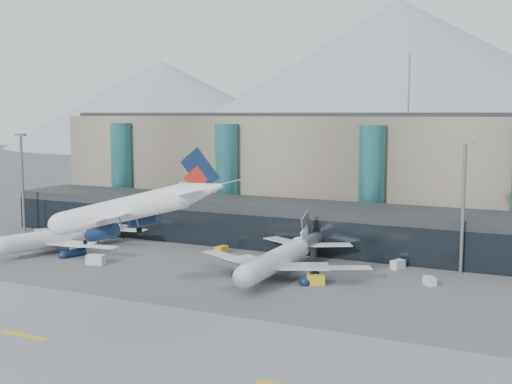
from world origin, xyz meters
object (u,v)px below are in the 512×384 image
lightmast_mid (463,199)px  veh_h (315,280)px  veh_a (95,260)px  veh_g (430,281)px  veh_d (398,264)px  lightmast_left (22,177)px  veh_f (93,242)px  hero_jet (137,202)px  jet_parked_left (71,231)px  veh_b (222,250)px  jet_parked_mid (283,251)px

lightmast_mid → veh_h: 33.26m
veh_a → veh_g: veh_a is taller
veh_d → veh_a: bearing=134.8°
lightmast_left → veh_f: lightmast_left is taller
hero_jet → veh_a: size_ratio=8.88×
lightmast_mid → veh_d: lightmast_mid is taller
hero_jet → jet_parked_left: size_ratio=0.89×
lightmast_left → hero_jet: lightmast_left is taller
veh_g → veh_h: (-18.64, -8.71, 0.14)m
lightmast_left → jet_parked_left: 31.40m
jet_parked_left → veh_a: size_ratio=9.93×
jet_parked_left → veh_b: (32.79, 11.19, -3.51)m
lightmast_left → veh_d: (98.21, 1.00, -13.55)m
jet_parked_mid → veh_f: bearing=84.2°
lightmast_left → veh_a: lightmast_left is taller
jet_parked_left → veh_h: jet_parked_left is taller
veh_b → veh_g: size_ratio=1.05×
lightmast_mid → veh_a: 74.24m
lightmast_left → veh_h: bearing=-11.3°
veh_d → veh_f: 69.66m
veh_f → veh_h: veh_f is taller
veh_d → jet_parked_mid: bearing=148.0°
hero_jet → veh_g: (35.75, 38.40, -17.10)m
veh_a → veh_g: 66.16m
jet_parked_mid → veh_h: 10.53m
hero_jet → jet_parked_mid: size_ratio=0.86×
veh_g → hero_jet: bearing=-80.6°
veh_g → veh_h: size_ratio=0.80×
veh_b → veh_f: 31.23m
lightmast_mid → lightmast_left: bearing=-178.4°
lightmast_mid → veh_d: (-11.79, -2.00, -13.55)m
lightmast_mid → veh_b: size_ratio=9.31×
lightmast_mid → veh_h: bearing=-137.6°
veh_g → veh_b: bearing=-136.6°
veh_f → veh_a: bearing=-157.4°
veh_a → veh_b: bearing=34.4°
veh_b → veh_g: bearing=-87.3°
jet_parked_left → veh_f: 6.41m
hero_jet → veh_h: size_ratio=9.73×
veh_a → veh_b: 27.47m
hero_jet → veh_b: size_ratio=11.52×
jet_parked_mid → veh_h: jet_parked_mid is taller
veh_h → lightmast_mid: bearing=16.1°
lightmast_mid → hero_jet: (-39.54, -50.20, 3.44)m
hero_jet → lightmast_mid: bearing=46.9°
lightmast_left → veh_h: 90.32m
veh_f → veh_h: 59.31m
lightmast_left → veh_d: lightmast_left is taller
veh_h → veh_d: bearing=33.7°
jet_parked_left → veh_h: bearing=-76.0°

